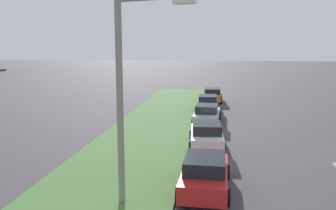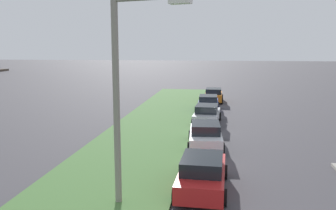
{
  "view_description": "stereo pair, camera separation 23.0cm",
  "coord_description": "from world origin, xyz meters",
  "views": [
    {
      "loc": [
        -7.6,
        2.94,
        5.77
      ],
      "look_at": [
        19.43,
        6.61,
        1.28
      ],
      "focal_mm": 37.44,
      "sensor_mm": 36.0,
      "label": 1
    },
    {
      "loc": [
        -7.56,
        2.71,
        5.77
      ],
      "look_at": [
        19.43,
        6.61,
        1.28
      ],
      "focal_mm": 37.44,
      "sensor_mm": 36.0,
      "label": 2
    }
  ],
  "objects": [
    {
      "name": "streetlight",
      "position": [
        4.25,
        5.94,
        4.39
      ],
      "size": [
        0.96,
        2.83,
        7.5
      ],
      "color": "gray",
      "rests_on": "ground"
    },
    {
      "name": "parked_car_silver",
      "position": [
        18.91,
        3.52,
        0.72
      ],
      "size": [
        4.39,
        2.2,
        1.47
      ],
      "rotation": [
        0.0,
        0.0,
        -0.05
      ],
      "color": "#B2B5BA",
      "rests_on": "ground"
    },
    {
      "name": "parked_car_orange",
      "position": [
        29.97,
        3.18,
        0.72
      ],
      "size": [
        4.32,
        2.05,
        1.47
      ],
      "rotation": [
        0.0,
        0.0,
        -0.01
      ],
      "color": "orange",
      "rests_on": "ground"
    },
    {
      "name": "parked_car_white",
      "position": [
        12.44,
        3.39,
        0.72
      ],
      "size": [
        4.4,
        2.22,
        1.47
      ],
      "rotation": [
        0.0,
        0.0,
        0.06
      ],
      "color": "silver",
      "rests_on": "ground"
    },
    {
      "name": "parked_car_red",
      "position": [
        6.07,
        3.27,
        0.72
      ],
      "size": [
        4.35,
        2.11,
        1.47
      ],
      "rotation": [
        0.0,
        0.0,
        -0.03
      ],
      "color": "red",
      "rests_on": "ground"
    },
    {
      "name": "grass_median",
      "position": [
        10.0,
        7.34,
        0.06
      ],
      "size": [
        60.0,
        6.0,
        0.12
      ],
      "primitive_type": "cube",
      "color": "#477238",
      "rests_on": "ground"
    },
    {
      "name": "parked_car_blue",
      "position": [
        24.26,
        3.58,
        0.72
      ],
      "size": [
        4.32,
        2.06,
        1.47
      ],
      "rotation": [
        0.0,
        0.0,
        0.01
      ],
      "color": "#23389E",
      "rests_on": "ground"
    }
  ]
}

